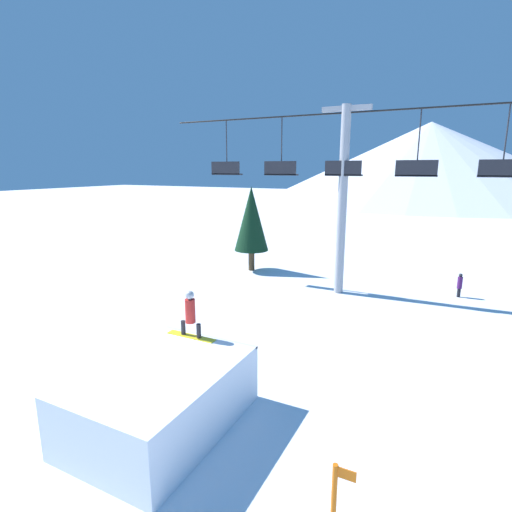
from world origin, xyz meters
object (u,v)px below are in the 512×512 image
snow_ramp (162,398)px  trail_marker (335,499)px  pine_tree_near (251,219)px  distant_skier (460,284)px  snowboarder (190,314)px

snow_ramp → trail_marker: (4.72, -1.08, -0.01)m
pine_tree_near → distant_skier: size_ratio=4.33×
pine_tree_near → trail_marker: (10.04, -16.15, -2.50)m
snow_ramp → trail_marker: snow_ramp is taller
distant_skier → snowboarder: bearing=-118.2°
trail_marker → snow_ramp: bearing=167.1°
snowboarder → distant_skier: bearing=61.8°
snow_ramp → pine_tree_near: size_ratio=0.83×
snowboarder → trail_marker: bearing=-29.9°
trail_marker → pine_tree_near: bearing=121.9°
trail_marker → distant_skier: 16.16m
snowboarder → trail_marker: size_ratio=1.07×
trail_marker → distant_skier: trail_marker is taller
pine_tree_near → trail_marker: size_ratio=3.63×
pine_tree_near → snowboarder: bearing=-69.7°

